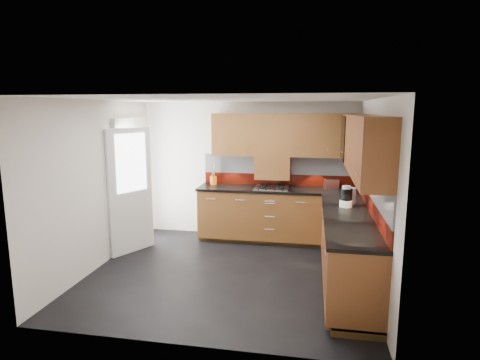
% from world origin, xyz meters
% --- Properties ---
extents(room, '(4.00, 3.80, 2.64)m').
position_xyz_m(room, '(0.00, 0.00, 1.50)').
color(room, black).
extents(base_cabinets, '(2.70, 3.20, 0.95)m').
position_xyz_m(base_cabinets, '(1.07, 0.72, 0.44)').
color(base_cabinets, '#593014').
rests_on(base_cabinets, room).
extents(countertop, '(2.72, 3.22, 0.04)m').
position_xyz_m(countertop, '(1.05, 0.70, 0.92)').
color(countertop, black).
rests_on(countertop, base_cabinets).
extents(backsplash, '(2.70, 3.20, 0.54)m').
position_xyz_m(backsplash, '(1.28, 0.93, 1.21)').
color(backsplash, maroon).
rests_on(backsplash, countertop).
extents(upper_cabinets, '(2.50, 3.20, 0.72)m').
position_xyz_m(upper_cabinets, '(1.23, 0.78, 1.84)').
color(upper_cabinets, '#593014').
rests_on(upper_cabinets, room).
extents(extractor_hood, '(0.60, 0.33, 0.40)m').
position_xyz_m(extractor_hood, '(0.45, 1.64, 1.28)').
color(extractor_hood, '#593014').
rests_on(extractor_hood, room).
extents(glass_cabinet, '(0.32, 0.80, 0.66)m').
position_xyz_m(glass_cabinet, '(1.71, 1.07, 1.87)').
color(glass_cabinet, black).
rests_on(glass_cabinet, room).
extents(back_door, '(0.42, 1.19, 2.04)m').
position_xyz_m(back_door, '(-1.78, 0.75, 1.03)').
color(back_door, white).
rests_on(back_door, room).
extents(gas_hob, '(0.58, 0.51, 0.04)m').
position_xyz_m(gas_hob, '(0.45, 1.47, 0.95)').
color(gas_hob, silver).
rests_on(gas_hob, countertop).
extents(utensil_pot, '(0.12, 0.12, 0.42)m').
position_xyz_m(utensil_pot, '(-0.62, 1.67, 1.03)').
color(utensil_pot, orange).
rests_on(utensil_pot, countertop).
extents(toaster, '(0.26, 0.20, 0.17)m').
position_xyz_m(toaster, '(1.44, 1.62, 1.02)').
color(toaster, silver).
rests_on(toaster, countertop).
extents(food_processor, '(0.18, 0.18, 0.30)m').
position_xyz_m(food_processor, '(1.59, 0.35, 1.07)').
color(food_processor, white).
rests_on(food_processor, countertop).
extents(paper_towel, '(0.13, 0.13, 0.24)m').
position_xyz_m(paper_towel, '(1.68, 0.51, 1.06)').
color(paper_towel, white).
rests_on(paper_towel, countertop).
extents(orange_cloth, '(0.16, 0.14, 0.01)m').
position_xyz_m(orange_cloth, '(1.66, 1.08, 0.95)').
color(orange_cloth, red).
rests_on(orange_cloth, countertop).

